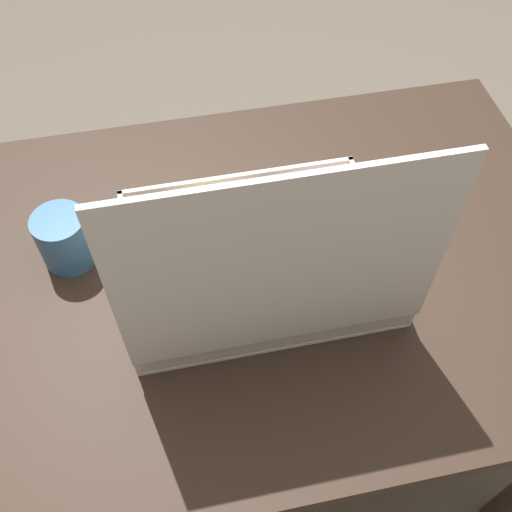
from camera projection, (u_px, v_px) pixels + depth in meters
name	position (u px, v px, depth m)	size (l,w,h in m)	color
ground_plane	(277.00, 423.00, 1.54)	(8.00, 8.00, 0.00)	#6B6054
dining_table	(286.00, 298.00, 1.06)	(0.98, 0.74, 0.72)	#38281E
donut_box	(256.00, 262.00, 0.89)	(0.40, 0.32, 0.36)	white
coffee_mug	(64.00, 238.00, 0.93)	(0.08, 0.08, 0.09)	teal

